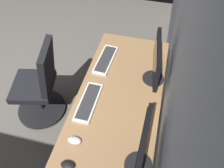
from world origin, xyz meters
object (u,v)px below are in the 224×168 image
Objects in this scene: monitor_secondary at (156,61)px; keyboard_spare at (106,59)px; monitor_primary at (141,151)px; mouse_main at (68,165)px; drawer_pedestal at (120,122)px; keyboard_main at (88,102)px; mouse_spare at (75,140)px; office_chair at (40,86)px.

monitor_secondary is 0.56m from keyboard_spare.
monitor_primary is 0.54m from mouse_main.
keyboard_main is (0.11, -0.27, 0.39)m from drawer_pedestal.
keyboard_main and keyboard_spare have the same top height.
keyboard_main is at bearing -178.44° from mouse_spare.
keyboard_spare is at bearing 113.45° from office_chair.
monitor_primary is at bearing 58.76° from office_chair.
drawer_pedestal is 0.49m from keyboard_main.
office_chair is at bearing -111.76° from keyboard_main.
mouse_main is at bearing -26.03° from monitor_secondary.
keyboard_spare is at bearing -178.83° from mouse_main.
office_chair is at bearing -99.34° from drawer_pedestal.
monitor_primary reaches higher than mouse_main.
monitor_secondary is 1.27m from office_chair.
monitor_secondary reaches higher than keyboard_spare.
monitor_secondary is 4.81× the size of mouse_spare.
drawer_pedestal is 1.39× the size of monitor_secondary.
drawer_pedestal is 0.94m from office_chair.
monitor_primary is 1.04× the size of monitor_secondary.
monitor_primary is 0.54× the size of office_chair.
keyboard_spare is 4.11× the size of mouse_spare.
monitor_secondary is at bearing 153.97° from mouse_main.
monitor_primary is at bearing 26.89° from keyboard_spare.
mouse_main is 0.19m from mouse_spare.
monitor_primary is at bearing 0.28° from monitor_secondary.
monitor_primary is 0.55m from mouse_spare.
mouse_main is (0.12, -0.48, -0.22)m from monitor_primary.
drawer_pedestal is at bearing 151.79° from mouse_spare.
monitor_primary is at bearing 82.08° from mouse_spare.
keyboard_spare is (-0.44, -0.26, 0.39)m from drawer_pedestal.
keyboard_main is 0.54m from keyboard_spare.
monitor_primary reaches higher than mouse_spare.
mouse_main is 1.10m from office_chair.
monitor_primary is 4.99× the size of mouse_spare.
keyboard_main is (-0.44, -0.51, -0.23)m from monitor_primary.
monitor_primary reaches higher than monitor_secondary.
drawer_pedestal is 6.68× the size of mouse_main.
mouse_main reaches higher than keyboard_main.
drawer_pedestal is at bearing -38.10° from monitor_secondary.
keyboard_spare is at bearing -105.47° from monitor_secondary.
mouse_spare is (0.78, -0.49, -0.22)m from monitor_secondary.
monitor_primary is 1.13m from keyboard_spare.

